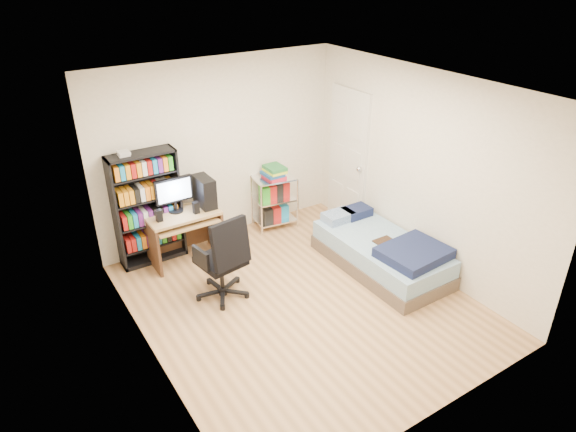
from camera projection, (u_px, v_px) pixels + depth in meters
room at (302, 206)px, 5.44m from camera, size 3.58×4.08×2.58m
media_shelf at (147, 207)px, 6.50m from camera, size 0.84×0.28×1.56m
computer_desk at (188, 215)px, 6.65m from camera, size 0.91×0.53×1.14m
office_chair at (224, 272)px, 5.96m from camera, size 0.73×0.73×1.07m
wire_cart at (274, 187)px, 7.40m from camera, size 0.65×0.50×0.96m
bed at (382, 253)px, 6.55m from camera, size 0.91×1.82×0.52m
door at (348, 158)px, 7.39m from camera, size 0.12×0.80×2.00m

